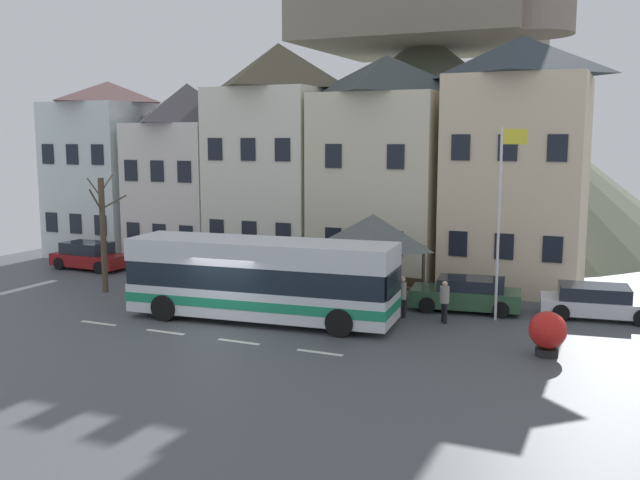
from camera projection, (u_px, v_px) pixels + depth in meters
The scene contains 19 objects.
ground_plane at pixel (218, 330), 25.72m from camera, with size 40.00×60.00×0.07m.
townhouse_00 at pixel (111, 169), 41.84m from camera, with size 5.23×6.28×10.03m.
townhouse_01 at pixel (189, 173), 39.41m from camera, with size 5.02×5.80×9.75m.
townhouse_02 at pixel (279, 157), 37.48m from camera, with size 5.60×6.61×11.65m.
townhouse_03 at pixel (385, 167), 34.93m from camera, with size 5.97×6.10×10.76m.
townhouse_04 at pixel (517, 164), 32.16m from camera, with size 5.90×5.65×11.30m.
hilltop_castle at pixel (425, 124), 50.47m from camera, with size 35.67×35.67×23.30m.
transit_bus at pixel (261, 280), 26.71m from camera, with size 10.38×3.53×3.06m.
bus_shelter at pixel (373, 232), 28.59m from camera, with size 3.60×3.60×3.81m.
parked_car_00 at pixel (597, 302), 27.23m from camera, with size 4.50×2.46×1.25m.
parked_car_01 at pixel (189, 269), 34.02m from camera, with size 4.54×2.06×1.25m.
parked_car_02 at pixel (89, 256), 37.26m from camera, with size 4.15×1.97×1.41m.
parked_car_03 at pixel (467, 294), 28.33m from camera, with size 4.47×2.33×1.33m.
pedestrian_00 at pixel (402, 296), 27.15m from camera, with size 0.30×0.33×1.61m.
pedestrian_01 at pixel (445, 298), 26.41m from camera, with size 0.35×0.35×1.60m.
public_bench at pixel (403, 287), 30.61m from camera, with size 1.61×0.48×0.87m.
flagpole at pixel (501, 210), 26.36m from camera, with size 0.95×0.10×7.23m.
harbour_buoy at pixel (548, 332), 22.43m from camera, with size 1.19×1.19×1.44m.
bare_tree_00 at pixel (103, 233), 31.48m from camera, with size 1.09×2.12×5.20m.
Camera 1 is at (13.44, -21.38, 6.89)m, focal length 40.00 mm.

